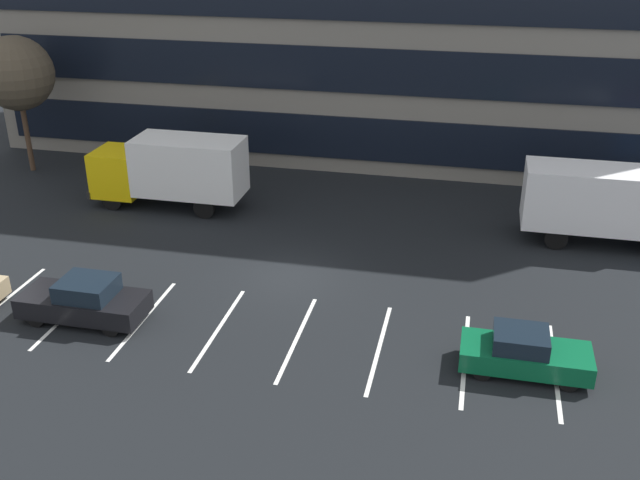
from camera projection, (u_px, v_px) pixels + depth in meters
name	position (u px, v px, depth m)	size (l,w,h in m)	color
ground_plane	(290.00, 275.00, 28.73)	(120.00, 120.00, 0.00)	black
lot_markings	(257.00, 333.00, 24.87)	(19.74, 5.40, 0.01)	silver
box_truck_yellow	(171.00, 168.00, 34.42)	(7.41, 2.45, 3.43)	yellow
box_truck_blue	(606.00, 203.00, 30.64)	(7.21, 2.39, 3.34)	#194799
sedan_forest	(524.00, 353.00, 22.57)	(4.00, 1.68, 1.43)	#0C5933
sedan_black	(85.00, 301.00, 25.39)	(4.41, 1.85, 1.58)	black
bare_tree	(16.00, 74.00, 37.79)	(3.86, 3.86, 7.23)	#473323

